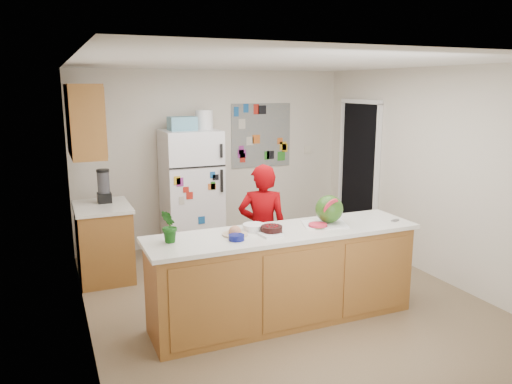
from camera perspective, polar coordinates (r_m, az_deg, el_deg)
name	(u,v)px	position (r m, az deg, el deg)	size (l,w,h in m)	color
floor	(280,298)	(5.62, 2.72, -11.98)	(4.00, 4.50, 0.02)	brown
wall_back	(213,158)	(7.31, -4.89, 3.91)	(4.00, 0.02, 2.50)	beige
wall_left	(79,203)	(4.74, -19.60, -1.19)	(0.02, 4.50, 2.50)	beige
wall_right	(431,173)	(6.36, 19.39, 2.05)	(0.02, 4.50, 2.50)	beige
ceiling	(282,62)	(5.14, 3.00, 14.61)	(4.00, 4.50, 0.02)	white
doorway	(359,173)	(7.50, 11.71, 2.13)	(0.03, 0.85, 2.04)	black
peninsula_base	(284,278)	(4.95, 3.19, -9.76)	(2.60, 0.62, 0.88)	brown
peninsula_top	(284,233)	(4.80, 3.26, -4.65)	(2.68, 0.70, 0.04)	silver
side_counter_base	(104,243)	(6.27, -16.97, -5.63)	(0.60, 0.80, 0.86)	brown
side_counter_top	(102,207)	(6.16, -17.22, -1.63)	(0.64, 0.84, 0.04)	silver
upper_cabinets	(84,120)	(5.95, -19.03, 7.75)	(0.35, 1.00, 0.80)	brown
refrigerator	(191,192)	(6.89, -7.40, -0.02)	(0.75, 0.70, 1.70)	silver
fridge_top_bin	(182,123)	(6.74, -8.44, 7.75)	(0.35, 0.28, 0.18)	#5999B2
photo_collage	(261,135)	(7.52, 0.60, 6.48)	(0.95, 0.01, 0.95)	slate
person	(263,230)	(5.47, 0.75, -4.37)	(0.53, 0.35, 1.46)	#770104
blender_appliance	(104,187)	(6.24, -17.01, 0.54)	(0.14, 0.14, 0.38)	black
cutting_board	(325,224)	(5.03, 7.84, -3.66)	(0.43, 0.32, 0.01)	white
watermelon	(329,209)	(5.04, 8.36, -1.94)	(0.28, 0.28, 0.28)	#255311
watermelon_slice	(318,225)	(4.93, 7.08, -3.75)	(0.18, 0.18, 0.02)	red
cherry_bowl	(272,230)	(4.70, 1.80, -4.32)	(0.20, 0.20, 0.07)	black
white_bowl	(254,227)	(4.79, -0.28, -4.04)	(0.21, 0.21, 0.06)	white
cobalt_bowl	(236,237)	(4.49, -2.25, -5.21)	(0.14, 0.14, 0.05)	#0A0E57
plate	(235,234)	(4.65, -2.42, -4.85)	(0.24, 0.24, 0.02)	#B1AB8C
paper_towel	(271,235)	(4.63, 1.70, -4.89)	(0.19, 0.17, 0.02)	white
keys	(395,220)	(5.31, 15.62, -3.15)	(0.10, 0.04, 0.01)	gray
potted_plant	(170,226)	(4.44, -9.83, -3.89)	(0.17, 0.13, 0.30)	#163E0C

